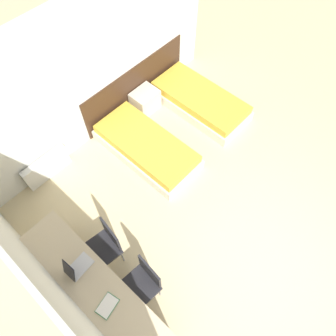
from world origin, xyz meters
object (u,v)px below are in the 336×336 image
at_px(bed_near_door, 200,101).
at_px(chair_near_laptop, 105,245).
at_px(laptop, 76,268).
at_px(chair_near_notebook, 142,282).
at_px(bed_near_window, 146,147).
at_px(nightstand, 145,101).

relative_size(bed_near_door, chair_near_laptop, 2.15).
xyz_separation_m(bed_near_door, laptop, (-3.78, -1.01, 0.64)).
bearing_deg(chair_near_notebook, chair_near_laptop, 95.24).
height_order(bed_near_window, nightstand, nightstand).
distance_m(bed_near_window, chair_near_laptop, 2.03).
bearing_deg(nightstand, bed_near_door, -45.92).
height_order(chair_near_laptop, chair_near_notebook, same).
distance_m(bed_near_window, nightstand, 1.10).
bearing_deg(laptop, bed_near_door, 11.37).
height_order(bed_near_window, chair_near_laptop, chair_near_laptop).
distance_m(bed_near_window, chair_near_notebook, 2.48).
xyz_separation_m(nightstand, laptop, (-3.02, -1.79, 0.59)).
height_order(chair_near_laptop, laptop, laptop).
relative_size(bed_near_door, chair_near_notebook, 2.15).
bearing_deg(nightstand, laptop, -149.28).
bearing_deg(chair_near_notebook, bed_near_window, 48.92).
height_order(chair_near_notebook, laptop, laptop).
relative_size(bed_near_window, laptop, 5.50).
bearing_deg(laptop, chair_near_notebook, -58.43).
distance_m(bed_near_window, bed_near_door, 1.52).
bearing_deg(laptop, bed_near_window, 20.50).
xyz_separation_m(bed_near_door, chair_near_laptop, (-3.30, -0.94, 0.32)).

